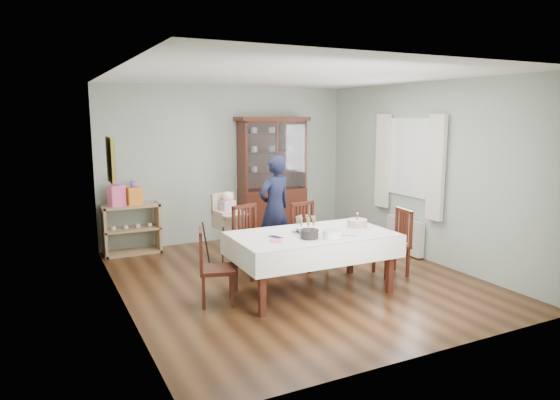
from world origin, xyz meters
TOP-DOWN VIEW (x-y plane):
  - floor at (0.00, 0.00)m, footprint 5.00×5.00m
  - room_shell at (0.00, 0.53)m, footprint 5.00×5.00m
  - dining_table at (-0.06, -0.56)m, footprint 2.02×1.19m
  - china_cabinet at (0.75, 2.26)m, footprint 1.30×0.48m
  - sideboard at (-1.75, 2.28)m, footprint 0.90×0.38m
  - picture_frame at (-2.22, 0.80)m, footprint 0.04×0.48m
  - window at (2.22, 0.30)m, footprint 0.04×1.02m
  - curtain_left at (2.16, -0.32)m, footprint 0.07×0.30m
  - curtain_right at (2.16, 0.92)m, footprint 0.07×0.30m
  - radiator at (2.16, 0.30)m, footprint 0.10×0.80m
  - chair_far_left at (-0.46, 0.37)m, footprint 0.54×0.54m
  - chair_far_right at (0.42, 0.33)m, footprint 0.48×0.48m
  - chair_end_left at (-1.27, -0.39)m, footprint 0.51×0.51m
  - chair_end_right at (1.29, -0.46)m, footprint 0.47×0.47m
  - woman at (0.18, 1.00)m, footprint 0.67×0.53m
  - high_chair at (-0.61, 0.95)m, footprint 0.58×0.58m
  - champagne_tray at (-0.12, -0.50)m, footprint 0.34×0.34m
  - birthday_cake at (0.62, -0.56)m, footprint 0.29×0.29m
  - plate_stack_dark at (-0.22, -0.77)m, footprint 0.29×0.29m
  - plate_stack_white at (0.02, -0.88)m, footprint 0.25×0.25m
  - napkin_stack at (-0.64, -0.73)m, footprint 0.16×0.16m
  - cutlery at (-0.61, -0.56)m, footprint 0.17×0.21m
  - cake_knife at (0.23, -0.86)m, footprint 0.26×0.17m
  - gift_bag_pink at (-1.96, 2.26)m, footprint 0.28×0.23m
  - gift_bag_orange at (-1.69, 2.26)m, footprint 0.23×0.18m

SIDE VIEW (x-z plane):
  - floor at x=0.00m, z-range 0.00..0.00m
  - chair_end_left at x=-1.27m, z-range -0.18..0.72m
  - chair_end_right at x=1.29m, z-range -0.19..0.73m
  - chair_far_right at x=0.42m, z-range -0.19..0.76m
  - chair_far_left at x=-0.46m, z-range -0.20..0.78m
  - radiator at x=2.16m, z-range 0.02..0.57m
  - dining_table at x=-0.06m, z-range 0.00..0.76m
  - sideboard at x=-1.75m, z-range 0.00..0.80m
  - high_chair at x=-0.61m, z-range -0.12..0.99m
  - cake_knife at x=0.23m, z-range 0.76..0.77m
  - cutlery at x=-0.61m, z-range 0.76..0.77m
  - napkin_stack at x=-0.64m, z-range 0.76..0.78m
  - woman at x=0.18m, z-range 0.00..1.61m
  - plate_stack_white at x=0.02m, z-range 0.76..0.85m
  - plate_stack_dark at x=-0.22m, z-range 0.76..0.87m
  - birthday_cake at x=0.62m, z-range 0.71..0.92m
  - champagne_tray at x=-0.12m, z-range 0.72..0.92m
  - gift_bag_orange at x=-1.69m, z-range 0.78..1.18m
  - gift_bag_pink at x=-1.96m, z-range 0.77..1.22m
  - china_cabinet at x=0.75m, z-range 0.04..2.21m
  - curtain_left at x=2.16m, z-range 0.67..2.23m
  - curtain_right at x=2.16m, z-range 0.67..2.23m
  - window at x=2.22m, z-range 0.94..2.16m
  - picture_frame at x=-2.22m, z-range 1.36..1.94m
  - room_shell at x=0.00m, z-range -0.80..4.20m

